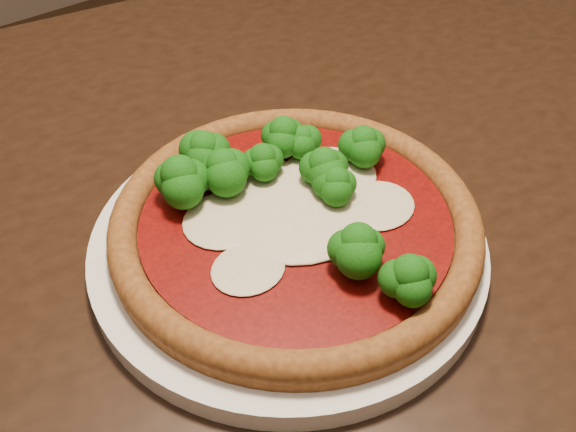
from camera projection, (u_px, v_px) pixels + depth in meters
dining_table at (291, 262)px, 0.63m from camera, size 1.33×1.05×0.75m
plate at (288, 244)px, 0.50m from camera, size 0.31×0.31×0.02m
pizza at (294, 213)px, 0.49m from camera, size 0.29×0.29×0.06m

